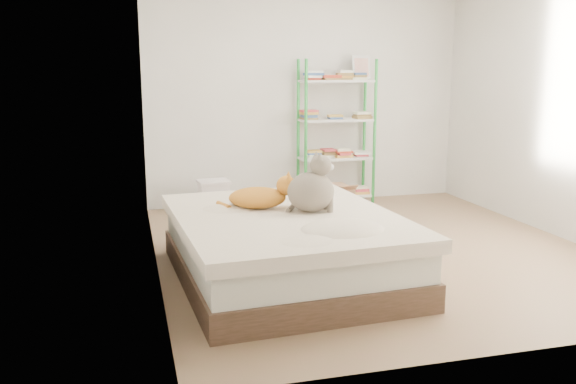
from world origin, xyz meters
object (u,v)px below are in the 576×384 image
object	(u,v)px
cardboard_box	(326,203)
orange_cat	(257,195)
grey_cat	(311,183)
shelf_unit	(337,133)
bed	(285,247)
white_bin	(214,197)

from	to	relation	value
cardboard_box	orange_cat	bearing A→B (deg)	-127.70
grey_cat	shelf_unit	xyz separation A→B (m)	(1.05, 2.40, 0.11)
shelf_unit	cardboard_box	size ratio (longest dim) A/B	3.33
bed	shelf_unit	xyz separation A→B (m)	(1.26, 2.43, 0.59)
cardboard_box	white_bin	bearing A→B (deg)	154.06
cardboard_box	white_bin	distance (m)	1.25
grey_cat	cardboard_box	world-z (taller)	grey_cat
orange_cat	cardboard_box	world-z (taller)	orange_cat
bed	orange_cat	bearing A→B (deg)	120.55
orange_cat	cardboard_box	distance (m)	1.87
white_bin	orange_cat	bearing A→B (deg)	-87.87
shelf_unit	white_bin	size ratio (longest dim) A/B	4.49
shelf_unit	orange_cat	bearing A→B (deg)	-123.11
grey_cat	white_bin	xyz separation A→B (m)	(-0.45, 2.19, -0.54)
grey_cat	white_bin	bearing A→B (deg)	13.89
cardboard_box	bed	bearing A→B (deg)	-119.52
white_bin	cardboard_box	bearing A→B (deg)	-24.11
orange_cat	grey_cat	world-z (taller)	grey_cat
grey_cat	cardboard_box	bearing A→B (deg)	-19.91
shelf_unit	grey_cat	bearing A→B (deg)	-113.68
white_bin	shelf_unit	bearing A→B (deg)	7.87
cardboard_box	shelf_unit	bearing A→B (deg)	61.31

